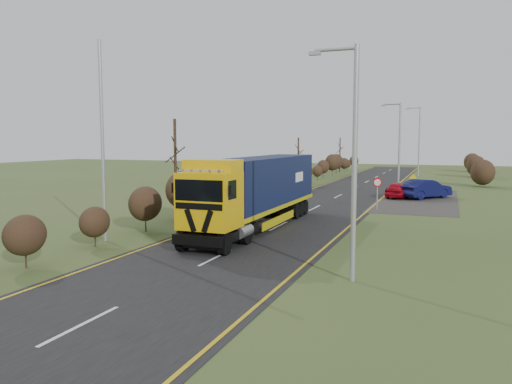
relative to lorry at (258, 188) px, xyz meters
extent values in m
plane|color=#3A4F22|center=(0.86, -3.01, -2.24)|extent=(160.00, 160.00, 0.00)
cube|color=black|center=(0.86, 6.99, -2.23)|extent=(8.00, 120.00, 0.02)
cube|color=#2C2927|center=(7.36, 16.99, -2.23)|extent=(6.00, 18.00, 0.02)
cube|color=gold|center=(-2.84, 6.99, -2.21)|extent=(0.12, 116.00, 0.01)
cube|color=gold|center=(4.56, 6.99, -2.21)|extent=(0.12, 116.00, 0.01)
cube|color=silver|center=(0.86, -15.01, -2.21)|extent=(0.12, 3.00, 0.01)
cube|color=silver|center=(0.86, -7.01, -2.21)|extent=(0.12, 3.00, 0.01)
cube|color=silver|center=(0.86, 0.99, -2.21)|extent=(0.12, 3.00, 0.01)
cube|color=silver|center=(0.86, 8.99, -2.21)|extent=(0.12, 3.00, 0.01)
cube|color=silver|center=(0.86, 16.99, -2.21)|extent=(0.12, 3.00, 0.01)
cube|color=silver|center=(0.86, 24.99, -2.21)|extent=(0.12, 3.00, 0.01)
cube|color=silver|center=(0.86, 32.99, -2.21)|extent=(0.12, 3.00, 0.01)
cube|color=silver|center=(0.86, 40.99, -2.21)|extent=(0.12, 3.00, 0.01)
cube|color=silver|center=(0.86, 48.99, -2.21)|extent=(0.12, 3.00, 0.01)
cube|color=silver|center=(0.86, 56.99, -2.21)|extent=(0.12, 3.00, 0.01)
ellipsoid|color=black|center=(-5.11, -11.01, -0.98)|extent=(1.34, 1.74, 1.54)
ellipsoid|color=black|center=(-5.16, -7.01, -1.11)|extent=(1.21, 1.57, 1.39)
ellipsoid|color=black|center=(-5.14, -3.01, -0.76)|extent=(1.58, 2.06, 1.82)
ellipsoid|color=black|center=(-5.13, 0.99, -0.40)|extent=(1.96, 2.55, 2.25)
ellipsoid|color=black|center=(-5.17, 4.99, -0.53)|extent=(1.83, 2.38, 2.10)
ellipsoid|color=black|center=(-5.10, 8.99, -0.96)|extent=(1.37, 1.78, 1.57)
ellipsoid|color=black|center=(-5.21, 12.99, -1.12)|extent=(1.20, 1.56, 1.38)
ellipsoid|color=black|center=(-5.07, 16.99, -0.79)|extent=(1.55, 2.02, 1.78)
ellipsoid|color=black|center=(-5.23, 20.99, -0.42)|extent=(1.95, 2.53, 2.24)
ellipsoid|color=black|center=(-5.04, 24.99, -0.50)|extent=(1.85, 2.41, 2.13)
ellipsoid|color=black|center=(-5.26, 28.99, -0.93)|extent=(1.40, 1.81, 1.61)
ellipsoid|color=black|center=(-5.01, 32.99, -1.12)|extent=(1.19, 1.55, 1.37)
ellipsoid|color=black|center=(-5.29, 36.99, -0.82)|extent=(1.52, 1.97, 1.75)
ellipsoid|color=black|center=(-4.99, 40.99, -0.43)|extent=(1.93, 2.51, 2.22)
ellipsoid|color=black|center=(-5.31, 44.99, -0.48)|extent=(1.88, 2.44, 2.16)
ellipsoid|color=black|center=(-4.96, 48.99, -0.91)|extent=(1.43, 1.85, 1.64)
ellipsoid|color=black|center=(-5.33, 52.99, -1.13)|extent=(1.19, 1.55, 1.37)
ellipsoid|color=black|center=(-4.94, 56.99, -0.85)|extent=(1.49, 1.93, 1.71)
cylinder|color=#34261A|center=(-5.64, 0.99, 0.78)|extent=(0.18, 0.18, 6.05)
cylinder|color=#34261A|center=(-5.64, 26.99, 0.29)|extent=(0.18, 0.18, 5.06)
cylinder|color=#34261A|center=(-5.64, 48.99, 0.33)|extent=(0.18, 0.18, 5.15)
cube|color=black|center=(0.00, -4.93, -1.59)|extent=(2.26, 4.33, 0.42)
cube|color=#E0AC09|center=(0.00, -5.78, -0.04)|extent=(2.35, 2.07, 2.44)
cube|color=black|center=(0.00, -6.77, -1.73)|extent=(2.35, 0.12, 0.52)
cube|color=black|center=(-0.39, -6.82, -0.79)|extent=(0.57, 0.02, 1.01)
cube|color=black|center=(0.39, -6.82, -0.79)|extent=(0.57, 0.02, 1.01)
cube|color=black|center=(0.00, -6.79, 0.48)|extent=(2.21, 0.06, 0.89)
cube|color=black|center=(0.00, -6.82, -0.18)|extent=(2.16, 0.03, 0.26)
cube|color=#E0AC09|center=(0.00, -5.45, 1.45)|extent=(2.35, 1.32, 0.53)
cylinder|color=silver|center=(0.00, -6.58, 1.28)|extent=(2.07, 0.06, 0.06)
cube|color=black|center=(-1.34, -6.58, 0.53)|extent=(0.08, 0.12, 0.42)
cube|color=black|center=(1.34, -6.58, 0.53)|extent=(0.08, 0.12, 0.42)
cylinder|color=gray|center=(-1.08, -4.56, -1.54)|extent=(0.53, 1.22, 0.53)
cylinder|color=gray|center=(1.08, -4.56, -1.54)|extent=(0.53, 1.22, 0.53)
cube|color=gold|center=(0.00, 1.17, -1.09)|extent=(2.37, 11.84, 0.23)
cube|color=black|center=(0.00, 1.17, 0.32)|extent=(2.35, 11.47, 2.58)
cube|color=#0E0E3B|center=(0.00, 6.92, 0.32)|extent=(2.33, 0.06, 2.58)
cube|color=#0E0E3B|center=(0.00, -4.58, 0.32)|extent=(2.33, 0.06, 2.58)
cube|color=black|center=(0.00, 4.74, -1.63)|extent=(2.17, 3.39, 0.33)
cube|color=gold|center=(-1.15, 0.23, -1.73)|extent=(0.06, 5.17, 0.42)
cube|color=gold|center=(1.15, 0.23, -1.73)|extent=(0.06, 5.17, 0.42)
cylinder|color=black|center=(-0.99, -6.44, -1.76)|extent=(0.30, 0.98, 0.98)
cylinder|color=black|center=(0.99, -6.44, -1.76)|extent=(0.30, 0.98, 0.98)
cylinder|color=black|center=(-0.99, -4.09, -1.76)|extent=(0.30, 0.98, 0.98)
cylinder|color=black|center=(0.99, -4.09, -1.76)|extent=(0.30, 0.98, 0.98)
cylinder|color=black|center=(-0.99, 3.90, -1.76)|extent=(0.30, 0.98, 0.98)
cylinder|color=black|center=(0.99, 3.90, -1.76)|extent=(0.30, 0.98, 0.98)
cylinder|color=black|center=(-0.99, 4.84, -1.76)|extent=(0.30, 0.98, 0.98)
cylinder|color=black|center=(0.99, 4.84, -1.76)|extent=(0.30, 0.98, 0.98)
cylinder|color=black|center=(-0.99, 5.78, -1.76)|extent=(0.30, 0.98, 0.98)
cylinder|color=black|center=(0.99, 5.78, -1.76)|extent=(0.30, 0.98, 0.98)
imported|color=#AA0817|center=(5.85, 17.74, -1.58)|extent=(2.32, 4.15, 1.33)
imported|color=#0B0D3D|center=(7.87, 18.06, -1.46)|extent=(4.23, 4.82, 1.58)
cylinder|color=#A1A4A7|center=(6.66, -8.31, 1.71)|extent=(0.18, 0.18, 7.92)
cylinder|color=#A1A4A7|center=(5.95, -8.31, 5.54)|extent=(1.41, 0.12, 0.12)
cube|color=#A1A4A7|center=(5.25, -8.31, 5.45)|extent=(0.40, 0.16, 0.12)
cylinder|color=#A1A4A7|center=(5.60, 19.07, 1.73)|extent=(0.18, 0.18, 7.96)
cylinder|color=#A1A4A7|center=(4.90, 19.07, 5.58)|extent=(1.41, 0.12, 0.12)
cube|color=#A1A4A7|center=(4.19, 19.07, 5.49)|extent=(0.40, 0.16, 0.12)
cylinder|color=#A1A4A7|center=(5.79, 44.67, 2.34)|extent=(0.18, 0.18, 9.16)
cylinder|color=#A1A4A7|center=(4.98, 44.67, 6.77)|extent=(1.63, 0.12, 0.12)
cube|color=#A1A4A7|center=(4.16, 44.67, 6.66)|extent=(0.46, 0.18, 0.14)
cylinder|color=#A1A4A7|center=(-5.59, -5.75, 2.45)|extent=(0.16, 0.16, 9.39)
cylinder|color=#A1A4A7|center=(5.06, 9.88, -1.30)|extent=(0.08, 0.08, 1.89)
cylinder|color=red|center=(5.06, 9.85, -0.35)|extent=(0.61, 0.04, 0.61)
cylinder|color=white|center=(5.06, 9.83, -0.35)|extent=(0.45, 0.02, 0.45)
cylinder|color=#A1A4A7|center=(6.54, 23.15, -1.61)|extent=(0.08, 0.08, 1.27)
cube|color=yellow|center=(6.54, 23.10, -0.89)|extent=(0.64, 0.04, 0.64)
camera|label=1|loc=(9.60, -25.01, 2.55)|focal=35.00mm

